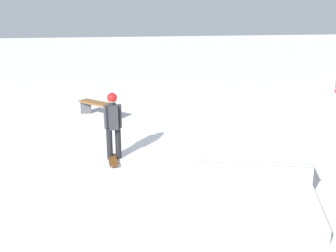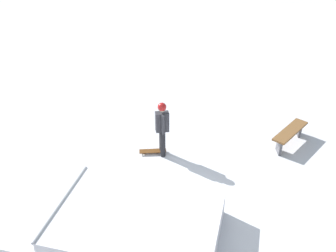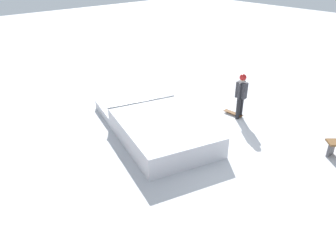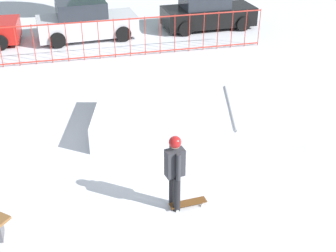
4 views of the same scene
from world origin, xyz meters
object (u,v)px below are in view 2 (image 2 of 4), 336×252
(skate_ramp, at_px, (118,224))
(park_bench, at_px, (290,134))
(skateboard, at_px, (153,151))
(skater, at_px, (162,125))

(skate_ramp, bearing_deg, park_bench, -128.43)
(skate_ramp, distance_m, skateboard, 3.28)
(skater, bearing_deg, park_bench, 178.85)
(skateboard, xyz_separation_m, park_bench, (-4.20, -0.49, 0.28))
(skater, distance_m, park_bench, 4.00)
(skater, distance_m, skateboard, 0.98)
(park_bench, bearing_deg, skate_ramp, 36.79)
(skateboard, relative_size, park_bench, 0.56)
(skate_ramp, relative_size, park_bench, 4.03)
(skater, xyz_separation_m, skateboard, (0.29, -0.04, -0.93))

